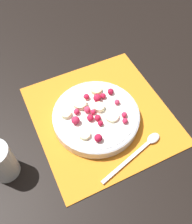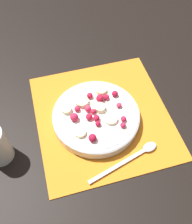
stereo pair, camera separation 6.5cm
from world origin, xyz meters
name	(u,v)px [view 1 (the left image)]	position (x,y,z in m)	size (l,w,h in m)	color
ground_plane	(101,115)	(0.00, 0.00, 0.00)	(3.00, 3.00, 0.00)	black
placemat	(101,115)	(0.00, 0.00, 0.00)	(0.36, 0.38, 0.01)	orange
fruit_bowl	(96,116)	(-0.02, -0.01, 0.02)	(0.23, 0.23, 0.05)	silver
spoon	(142,148)	(0.05, -0.14, 0.01)	(0.20, 0.07, 0.01)	silver
drinking_glass	(0,162)	(-0.28, -0.05, 0.05)	(0.07, 0.07, 0.11)	white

